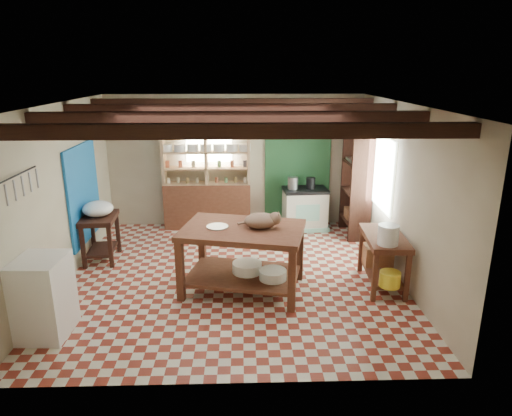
{
  "coord_description": "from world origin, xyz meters",
  "views": [
    {
      "loc": [
        0.14,
        -6.42,
        3.08
      ],
      "look_at": [
        0.35,
        0.3,
        1.01
      ],
      "focal_mm": 32.0,
      "sensor_mm": 36.0,
      "label": 1
    }
  ],
  "objects_px": {
    "stove": "(305,209)",
    "work_table": "(243,259)",
    "cat": "(261,221)",
    "prep_table": "(101,238)",
    "right_counter": "(383,260)",
    "white_cabinet": "(44,297)"
  },
  "relations": [
    {
      "from": "prep_table",
      "to": "white_cabinet",
      "type": "height_order",
      "value": "white_cabinet"
    },
    {
      "from": "white_cabinet",
      "to": "cat",
      "type": "distance_m",
      "value": 2.88
    },
    {
      "from": "prep_table",
      "to": "white_cabinet",
      "type": "bearing_deg",
      "value": -94.73
    },
    {
      "from": "work_table",
      "to": "stove",
      "type": "bearing_deg",
      "value": 77.6
    },
    {
      "from": "stove",
      "to": "prep_table",
      "type": "xyz_separation_m",
      "value": [
        -3.57,
        -1.44,
        -0.03
      ]
    },
    {
      "from": "work_table",
      "to": "prep_table",
      "type": "relative_size",
      "value": 2.16
    },
    {
      "from": "prep_table",
      "to": "right_counter",
      "type": "bearing_deg",
      "value": -17.91
    },
    {
      "from": "prep_table",
      "to": "white_cabinet",
      "type": "distance_m",
      "value": 2.21
    },
    {
      "from": "white_cabinet",
      "to": "right_counter",
      "type": "relative_size",
      "value": 0.89
    },
    {
      "from": "white_cabinet",
      "to": "right_counter",
      "type": "bearing_deg",
      "value": 16.79
    },
    {
      "from": "work_table",
      "to": "cat",
      "type": "xyz_separation_m",
      "value": [
        0.25,
        -0.01,
        0.58
      ]
    },
    {
      "from": "right_counter",
      "to": "cat",
      "type": "xyz_separation_m",
      "value": [
        -1.78,
        -0.08,
        0.66
      ]
    },
    {
      "from": "prep_table",
      "to": "right_counter",
      "type": "relative_size",
      "value": 0.71
    },
    {
      "from": "work_table",
      "to": "right_counter",
      "type": "bearing_deg",
      "value": 15.08
    },
    {
      "from": "prep_table",
      "to": "right_counter",
      "type": "distance_m",
      "value": 4.51
    },
    {
      "from": "work_table",
      "to": "white_cabinet",
      "type": "relative_size",
      "value": 1.72
    },
    {
      "from": "stove",
      "to": "work_table",
      "type": "bearing_deg",
      "value": -120.02
    },
    {
      "from": "cat",
      "to": "prep_table",
      "type": "bearing_deg",
      "value": 159.34
    },
    {
      "from": "work_table",
      "to": "right_counter",
      "type": "height_order",
      "value": "work_table"
    },
    {
      "from": "white_cabinet",
      "to": "cat",
      "type": "relative_size",
      "value": 2.1
    },
    {
      "from": "cat",
      "to": "work_table",
      "type": "bearing_deg",
      "value": -178.69
    },
    {
      "from": "white_cabinet",
      "to": "prep_table",
      "type": "bearing_deg",
      "value": 91.74
    }
  ]
}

